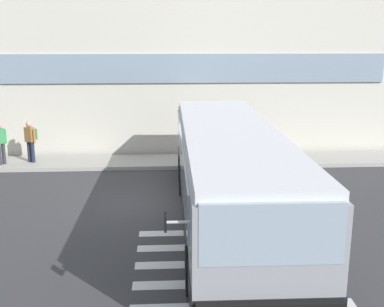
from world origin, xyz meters
name	(u,v)px	position (x,y,z in m)	size (l,w,h in m)	color
ground_plane	(150,203)	(0.00, 0.00, -0.01)	(80.00, 90.00, 0.02)	#353538
bay_paint_stripes	(231,263)	(2.00, -4.20, 0.00)	(4.40, 3.96, 0.01)	silver
terminal_building	(142,58)	(-0.70, 11.66, 3.98)	(25.56, 13.80, 7.98)	beige
boarding_curb	(153,162)	(0.00, 4.80, 0.07)	(27.76, 2.00, 0.15)	#9E9B93
bus_main_foreground	(229,176)	(2.26, -1.66, 1.34)	(3.12, 11.47, 2.70)	gray
passenger_near_column	(0,142)	(-5.99, 4.46, 1.08)	(0.40, 0.50, 1.68)	#2D2D33
passenger_by_doorway	(31,139)	(-4.90, 4.79, 1.11)	(0.52, 0.49, 1.68)	#1E2338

